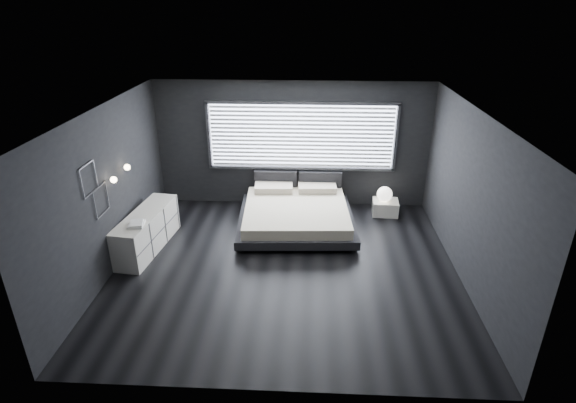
{
  "coord_description": "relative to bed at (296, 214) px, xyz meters",
  "views": [
    {
      "loc": [
        0.39,
        -6.75,
        4.4
      ],
      "look_at": [
        0.0,
        0.85,
        0.9
      ],
      "focal_mm": 28.0,
      "sensor_mm": 36.0,
      "label": 1
    }
  ],
  "objects": [
    {
      "name": "headboard",
      "position": [
        0.0,
        1.05,
        0.29
      ],
      "size": [
        1.96,
        0.16,
        0.52
      ],
      "color": "black",
      "rests_on": "ground"
    },
    {
      "name": "sconce_far",
      "position": [
        -3.01,
        -0.94,
        1.32
      ],
      "size": [
        0.18,
        0.11,
        0.11
      ],
      "color": "silver",
      "rests_on": "ground"
    },
    {
      "name": "wall_art_upper",
      "position": [
        -3.1,
        -2.14,
        1.57
      ],
      "size": [
        0.01,
        0.48,
        0.48
      ],
      "color": "#47474C",
      "rests_on": "ground"
    },
    {
      "name": "dresser",
      "position": [
        -2.78,
        -1.04,
        0.08
      ],
      "size": [
        0.73,
        1.88,
        0.73
      ],
      "color": "white",
      "rests_on": "ground"
    },
    {
      "name": "window",
      "position": [
        0.07,
        1.1,
        1.33
      ],
      "size": [
        4.14,
        0.09,
        1.52
      ],
      "color": "white",
      "rests_on": "ground"
    },
    {
      "name": "orb_lamp",
      "position": [
        1.9,
        0.64,
        0.2
      ],
      "size": [
        0.33,
        0.33,
        0.33
      ],
      "primitive_type": "sphere",
      "color": "white",
      "rests_on": "nightstand"
    },
    {
      "name": "sconce_near",
      "position": [
        -3.01,
        -1.54,
        1.32
      ],
      "size": [
        0.18,
        0.11,
        0.11
      ],
      "color": "silver",
      "rests_on": "ground"
    },
    {
      "name": "room",
      "position": [
        -0.13,
        -1.59,
        1.12
      ],
      "size": [
        6.04,
        6.0,
        2.8
      ],
      "color": "black",
      "rests_on": "ground"
    },
    {
      "name": "wall_art_lower",
      "position": [
        -3.1,
        -1.89,
        1.1
      ],
      "size": [
        0.01,
        0.48,
        0.48
      ],
      "color": "#47474C",
      "rests_on": "ground"
    },
    {
      "name": "bed",
      "position": [
        0.0,
        0.0,
        0.0
      ],
      "size": [
        2.46,
        2.36,
        0.61
      ],
      "color": "black",
      "rests_on": "ground"
    },
    {
      "name": "book_stack",
      "position": [
        -2.75,
        -1.52,
        0.48
      ],
      "size": [
        0.29,
        0.36,
        0.07
      ],
      "color": "white",
      "rests_on": "dresser"
    },
    {
      "name": "nightstand",
      "position": [
        1.94,
        0.67,
        -0.12
      ],
      "size": [
        0.58,
        0.5,
        0.32
      ],
      "primitive_type": "cube",
      "rotation": [
        0.0,
        0.0,
        -0.08
      ],
      "color": "white",
      "rests_on": "ground"
    }
  ]
}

